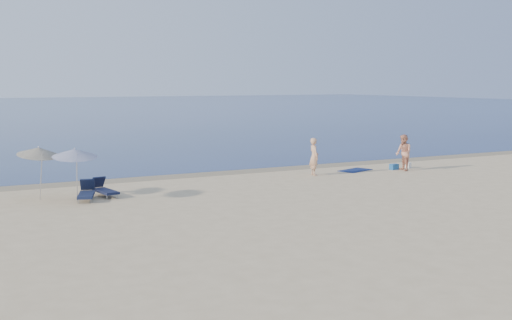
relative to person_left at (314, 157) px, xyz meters
The scene contains 11 objects.
sea 83.34m from the person_left, 91.21° to the left, with size 240.00×160.00×0.01m, color #0C1D4A.
wet_sand_strip 3.36m from the person_left, 122.99° to the left, with size 240.00×1.60×0.00m, color #847254.
person_left is the anchor object (origin of this frame).
person_right 4.88m from the person_left, ahead, with size 0.89×0.69×1.83m, color tan.
beach_towel 2.87m from the person_left, ahead, with size 1.74×0.97×0.03m, color #0E1946.
white_bag 5.74m from the person_left, ahead, with size 0.34×0.29×0.29m, color silver.
blue_cooler 4.73m from the person_left, ahead, with size 0.41×0.29×0.29m, color #1B5393.
umbrella_near 11.77m from the person_left, behind, with size 1.74×1.76×2.14m.
umbrella_far 12.71m from the person_left, behind, with size 2.03×2.05×2.15m.
lounger_left 10.42m from the person_left, behind, with size 0.79×1.67×0.71m.
lounger_right 11.27m from the person_left, behind, with size 1.02×1.75×0.73m.
Camera 1 is at (-14.73, -8.98, 4.44)m, focal length 45.00 mm.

